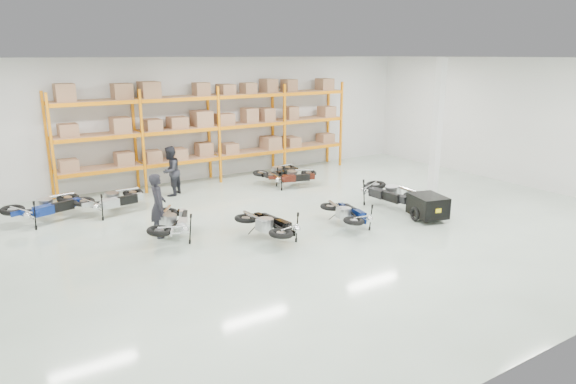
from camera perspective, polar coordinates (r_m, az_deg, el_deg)
room at (r=13.64m, az=3.13°, el=5.13°), size 18.00×18.00×18.00m
pallet_rack at (r=19.19m, az=-8.27°, el=7.91°), size 11.28×0.98×3.62m
structural_column at (r=17.49m, az=16.22°, el=6.76°), size 0.25×0.25×4.50m
moto_blue_centre at (r=14.07m, az=6.67°, el=-1.96°), size 1.10×1.76×1.07m
moto_silver_left at (r=13.50m, az=-12.78°, el=-2.75°), size 1.61×2.02×1.17m
moto_black_far_left at (r=12.96m, az=-2.06°, el=-3.18°), size 1.08×1.87×1.15m
moto_touring_right at (r=16.15m, az=11.14°, el=0.41°), size 1.04×1.97×1.25m
trailer at (r=15.13m, az=15.27°, el=-1.51°), size 1.04×1.78×0.72m
moto_back_a at (r=15.98m, az=-25.42°, el=-1.00°), size 2.08×1.45×1.23m
moto_back_b at (r=16.06m, az=-18.98°, el=-0.36°), size 1.92×1.15×1.17m
moto_back_c at (r=18.94m, az=-1.12°, el=2.58°), size 1.77×1.11×1.07m
moto_back_d at (r=18.26m, az=0.39°, el=2.13°), size 1.85×1.33×1.08m
person_left at (r=13.60m, az=-14.23°, el=-1.46°), size 0.55×0.70×1.68m
person_back at (r=17.53m, az=-12.93°, el=2.28°), size 1.02×1.01×1.66m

